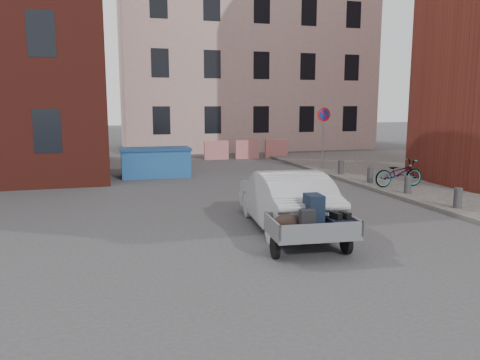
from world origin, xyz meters
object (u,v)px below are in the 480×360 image
object	(u,v)px
silver_car	(285,199)
bicycle	(399,173)
trailer	(311,225)
dumpster	(156,162)

from	to	relation	value
silver_car	bicycle	bearing A→B (deg)	-141.97
silver_car	trailer	bearing A→B (deg)	87.10
silver_car	dumpster	bearing A→B (deg)	-71.39
trailer	bicycle	world-z (taller)	trailer
dumpster	bicycle	size ratio (longest dim) A/B	1.59
trailer	dumpster	xyz separation A→B (m)	(-1.81, 11.07, -0.02)
dumpster	silver_car	distance (m)	9.17
silver_car	bicycle	world-z (taller)	silver_car
bicycle	dumpster	bearing A→B (deg)	56.22
trailer	dumpster	distance (m)	11.22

